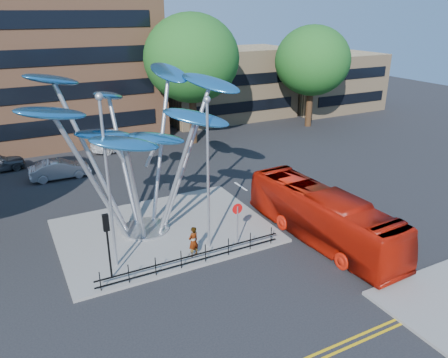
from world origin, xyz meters
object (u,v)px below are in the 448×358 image
tree_right (192,58)px  parked_car_right (121,141)px  pedestrian (193,242)px  street_lamp_left (107,170)px  leaf_sculpture (135,118)px  traffic_light_island (107,233)px  no_entry_sign_island (237,217)px  tree_far (312,61)px  parked_car_mid (60,169)px  street_lamp_right (208,162)px  red_bus (322,216)px

tree_right → parked_car_right: tree_right is taller
tree_right → pedestrian: tree_right is taller
street_lamp_left → leaf_sculpture: bearing=52.6°
traffic_light_island → no_entry_sign_island: traffic_light_island is taller
tree_right → no_entry_sign_island: bearing=-107.1°
tree_far → parked_car_mid: tree_far is taller
street_lamp_right → traffic_light_island: bearing=-174.8°
street_lamp_left → parked_car_mid: size_ratio=1.96×
leaf_sculpture → traffic_light_island: leaf_sculpture is taller
tree_right → leaf_sculpture: tree_right is taller
tree_right → street_lamp_right: size_ratio=1.46×
pedestrian → parked_car_right: bearing=-112.5°
leaf_sculpture → parked_car_right: (3.16, 16.26, -6.06)m
no_entry_sign_island → red_bus: (4.60, -1.55, -0.31)m
red_bus → parked_car_mid: bearing=121.7°
tree_right → street_lamp_left: bearing=-124.0°
pedestrian → red_bus: bearing=150.5°
red_bus → street_lamp_left: bearing=164.4°
red_bus → pedestrian: size_ratio=6.35×
tree_right → traffic_light_island: tree_right is taller
street_lamp_left → traffic_light_island: size_ratio=2.57×
traffic_light_island → street_lamp_left: bearing=63.4°
street_lamp_right → parked_car_mid: (-5.60, 15.00, -4.36)m
no_entry_sign_island → traffic_light_island: bearing=-179.9°
parked_car_right → leaf_sculpture: bearing=167.6°
red_bus → pedestrian: 7.42m
street_lamp_right → parked_car_right: (0.60, 19.95, -4.28)m
tree_right → street_lamp_right: tree_right is taller
tree_right → red_bus: 22.07m
tree_far → street_lamp_left: bearing=-145.1°
street_lamp_left → pedestrian: (3.86, -1.00, -4.36)m
pedestrian → parked_car_right: (1.74, 20.45, -0.18)m
pedestrian → traffic_light_island: bearing=-17.6°
leaf_sculpture → street_lamp_right: (2.57, -3.68, -1.78)m
tree_far → no_entry_sign_island: 28.42m
red_bus → parked_car_mid: red_bus is taller
tree_right → tree_far: 14.03m
tree_far → no_entry_sign_island: bearing=-135.7°
street_lamp_right → red_bus: (6.10, -2.03, -3.59)m
tree_right → parked_car_mid: tree_right is taller
street_lamp_right → parked_car_right: bearing=88.3°
tree_right → parked_car_right: size_ratio=2.15×
street_lamp_left → no_entry_sign_island: (6.50, -0.98, -3.54)m
pedestrian → tree_right: bearing=-131.5°
tree_right → pedestrian: size_ratio=7.13×
leaf_sculpture → street_lamp_left: size_ratio=1.45×
street_lamp_left → red_bus: 12.02m
no_entry_sign_island → parked_car_mid: bearing=114.6°
tree_right → street_lamp_left: size_ratio=1.38×
pedestrian → parked_car_mid: (-4.45, 15.50, -0.26)m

